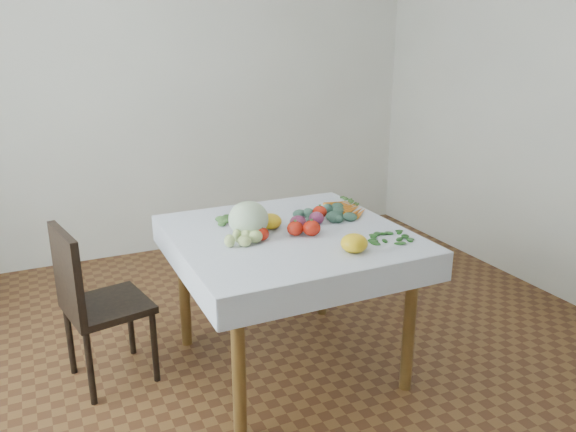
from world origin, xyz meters
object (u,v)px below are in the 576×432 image
table (289,251)px  heirloom_back (271,221)px  chair (90,297)px  carrot_bunch (349,208)px  cabbage (248,219)px

table → heirloom_back: heirloom_back is taller
chair → carrot_bunch: bearing=-2.7°
cabbage → carrot_bunch: 0.69m
chair → cabbage: 0.86m
heirloom_back → carrot_bunch: size_ratio=0.38×
heirloom_back → carrot_bunch: 0.54m
chair → cabbage: (0.74, -0.23, 0.36)m
cabbage → chair: bearing=162.5°
cabbage → carrot_bunch: (0.67, 0.17, -0.07)m
heirloom_back → carrot_bunch: bearing=11.9°
chair → heirloom_back: chair is taller
cabbage → heirloom_back: bearing=21.9°
chair → heirloom_back: bearing=-11.4°
chair → table: bearing=-15.6°
table → carrot_bunch: (0.46, 0.20, 0.12)m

